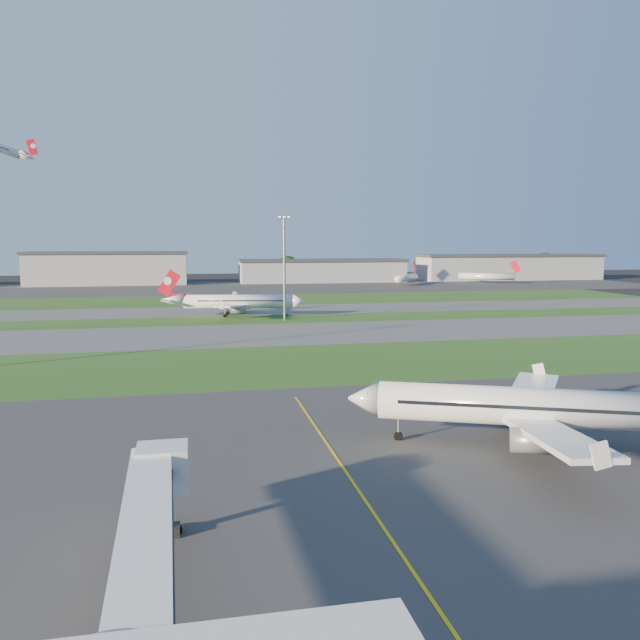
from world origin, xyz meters
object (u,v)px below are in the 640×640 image
object	(u,v)px
jet_bridge	(144,560)
light_mast_centre	(284,260)
airliner_parked	(536,408)
mini_jet_near	(407,278)
mini_jet_far	(487,276)
airliner_taxiing	(237,302)

from	to	relation	value
jet_bridge	light_mast_centre	size ratio (longest dim) A/B	1.04
light_mast_centre	airliner_parked	bearing A→B (deg)	-85.07
airliner_parked	mini_jet_near	xyz separation A→B (m)	(64.84, 219.92, -0.59)
mini_jet_near	mini_jet_far	size ratio (longest dim) A/B	0.95
mini_jet_far	light_mast_centre	bearing A→B (deg)	-101.32
airliner_taxiing	jet_bridge	bearing A→B (deg)	93.70
airliner_parked	mini_jet_near	size ratio (longest dim) A/B	1.39
airliner_parked	mini_jet_near	distance (m)	229.28
jet_bridge	airliner_parked	world-z (taller)	airliner_parked
airliner_parked	mini_jet_near	bearing A→B (deg)	96.34
light_mast_centre	mini_jet_far	bearing A→B (deg)	46.71
airliner_taxiing	light_mast_centre	world-z (taller)	light_mast_centre
airliner_parked	mini_jet_far	size ratio (longest dim) A/B	1.32
light_mast_centre	mini_jet_near	bearing A→B (deg)	58.17
jet_bridge	mini_jet_near	bearing A→B (deg)	67.86
airliner_taxiing	airliner_parked	bearing A→B (deg)	109.66
jet_bridge	mini_jet_near	size ratio (longest dim) A/B	1.12
airliner_parked	mini_jet_far	xyz separation A→B (m)	(106.25, 223.45, -0.59)
mini_jet_far	airliner_parked	bearing A→B (deg)	-83.46
airliner_parked	airliner_taxiing	size ratio (longest dim) A/B	0.95
jet_bridge	mini_jet_near	world-z (taller)	mini_jet_near
light_mast_centre	jet_bridge	bearing A→B (deg)	-101.38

